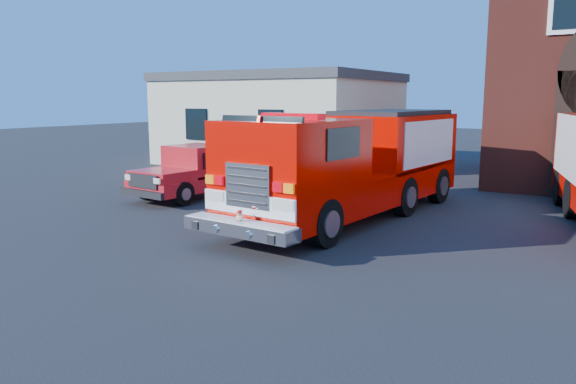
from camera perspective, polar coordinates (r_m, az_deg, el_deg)
The scene contains 4 objects.
ground at distance 12.55m, azimuth 2.85°, elevation -5.08°, with size 100.00×100.00×0.00m, color black.
side_building at distance 27.93m, azimuth -0.73°, elevation 7.56°, with size 10.20×8.20×4.35m.
fire_engine at distance 15.01m, azimuth 6.69°, elevation 2.97°, with size 3.34×9.38×2.83m.
pickup_truck at distance 18.53m, azimuth -8.58°, elevation 2.06°, with size 2.32×5.26×1.67m.
Camera 1 is at (5.75, -10.70, 3.16)m, focal length 35.00 mm.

